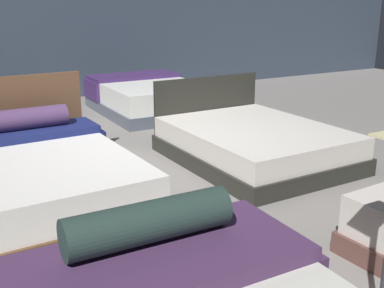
# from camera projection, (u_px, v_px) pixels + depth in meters

# --- Properties ---
(ground_plane) EXTENTS (18.00, 18.00, 0.02)m
(ground_plane) POSITION_uv_depth(u_px,v_px,m) (156.00, 176.00, 5.00)
(ground_plane) COLOR gray
(showroom_back_wall) EXTENTS (18.00, 0.06, 3.50)m
(showroom_back_wall) POSITION_uv_depth(u_px,v_px,m) (40.00, 3.00, 8.41)
(showroom_back_wall) COLOR #333D4C
(showroom_back_wall) RESTS_ON ground_plane
(bed_2) EXTENTS (1.54, 2.12, 1.03)m
(bed_2) POSITION_uv_depth(u_px,v_px,m) (46.00, 173.00, 4.33)
(bed_2) COLOR brown
(bed_2) RESTS_ON ground_plane
(bed_3) EXTENTS (1.64, 2.09, 0.84)m
(bed_3) POSITION_uv_depth(u_px,v_px,m) (253.00, 143.00, 5.40)
(bed_3) COLOR #252620
(bed_3) RESTS_ON ground_plane
(bed_5) EXTENTS (1.59, 2.07, 0.55)m
(bed_5) POSITION_uv_depth(u_px,v_px,m) (148.00, 97.00, 7.83)
(bed_5) COLOR #4B5260
(bed_5) RESTS_ON ground_plane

